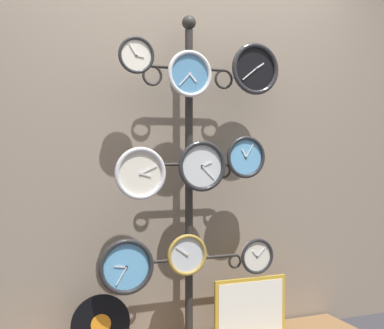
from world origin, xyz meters
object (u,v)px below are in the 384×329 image
object	(u,v)px
clock_top_right	(255,69)
clock_bottom_right	(257,256)
picture_frame	(250,307)
clock_top_center	(190,74)
clock_middle_left	(140,173)
vinyl_record	(101,324)
display_stand	(189,211)
clock_bottom_center	(187,255)
clock_top_left	(136,55)
clock_middle_right	(246,157)
clock_bottom_left	(126,267)
clock_middle_center	(202,166)

from	to	relation	value
clock_top_right	clock_bottom_right	xyz separation A→B (m)	(0.02, 0.01, -1.16)
picture_frame	clock_top_center	bearing A→B (deg)	-177.23
clock_middle_left	vinyl_record	xyz separation A→B (m)	(-0.21, 0.10, -0.86)
display_stand	clock_bottom_center	size ratio (longest dim) A/B	8.18
clock_top_left	vinyl_record	distance (m)	1.54
clock_middle_right	clock_bottom_left	distance (m)	0.97
clock_middle_right	clock_bottom_center	distance (m)	0.69
clock_top_center	clock_bottom_center	world-z (taller)	clock_top_center
clock_top_center	display_stand	bearing A→B (deg)	70.45
clock_top_right	clock_bottom_left	bearing A→B (deg)	-178.82
display_stand	vinyl_record	size ratio (longest dim) A/B	5.92
clock_top_center	vinyl_record	size ratio (longest dim) A/B	0.80
clock_bottom_right	clock_middle_center	bearing A→B (deg)	-176.31
clock_middle_left	clock_bottom_left	xyz separation A→B (m)	(-0.08, 0.01, -0.53)
clock_bottom_left	clock_middle_center	bearing A→B (deg)	0.00
clock_middle_center	picture_frame	world-z (taller)	clock_middle_center
display_stand	clock_bottom_center	distance (m)	0.27
clock_top_center	clock_top_left	bearing A→B (deg)	179.52
clock_top_center	vinyl_record	bearing A→B (deg)	169.34
clock_top_right	clock_bottom_right	distance (m)	1.16
clock_middle_center	vinyl_record	distance (m)	1.08
clock_top_left	clock_middle_left	xyz separation A→B (m)	(0.02, -0.00, -0.66)
clock_middle_left	clock_middle_right	xyz separation A→B (m)	(0.68, 0.02, 0.09)
clock_top_center	picture_frame	xyz separation A→B (m)	(0.41, 0.02, -1.42)
clock_top_center	clock_middle_center	bearing A→B (deg)	6.14
clock_bottom_left	picture_frame	bearing A→B (deg)	0.81
clock_top_left	clock_middle_center	world-z (taller)	clock_top_left
clock_top_center	clock_bottom_left	distance (m)	1.16
display_stand	clock_bottom_left	world-z (taller)	display_stand
clock_bottom_left	picture_frame	xyz separation A→B (m)	(0.79, 0.01, -0.32)
clock_top_center	vinyl_record	world-z (taller)	clock_top_center
clock_middle_center	clock_bottom_center	bearing A→B (deg)	170.09
clock_top_center	clock_middle_center	distance (m)	0.54
clock_top_center	clock_middle_left	world-z (taller)	clock_top_center
clock_bottom_left	clock_middle_left	bearing A→B (deg)	-7.01
clock_top_left	clock_bottom_right	bearing A→B (deg)	2.25
clock_top_right	clock_middle_left	distance (m)	0.97
clock_top_center	clock_middle_left	xyz separation A→B (m)	(-0.30, -0.00, -0.57)
clock_bottom_center	vinyl_record	distance (m)	0.63
clock_middle_right	clock_bottom_center	size ratio (longest dim) A/B	1.05
clock_middle_center	clock_bottom_left	distance (m)	0.73
clock_top_left	clock_middle_right	size ratio (longest dim) A/B	0.80
clock_middle_center	clock_bottom_right	world-z (taller)	clock_middle_center
picture_frame	clock_middle_left	bearing A→B (deg)	-178.30
clock_middle_left	clock_bottom_right	size ratio (longest dim) A/B	1.34
clock_top_left	clock_middle_right	xyz separation A→B (m)	(0.70, 0.02, -0.57)
clock_top_left	clock_top_right	size ratio (longest dim) A/B	0.66
clock_bottom_right	clock_middle_right	bearing A→B (deg)	-172.21
clock_top_right	clock_bottom_left	distance (m)	1.42
clock_middle_center	clock_bottom_right	size ratio (longest dim) A/B	1.35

